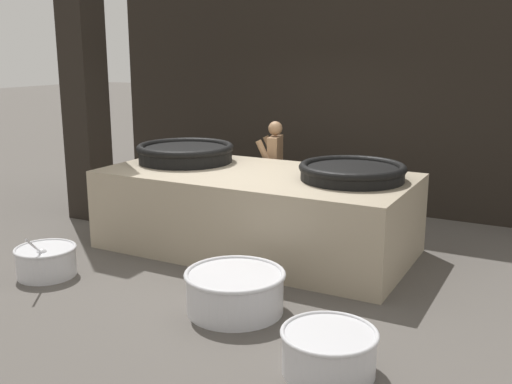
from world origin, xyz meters
TOP-DOWN VIEW (x-y plane):
  - ground_plane at (0.00, 0.00)m, footprint 60.00×60.00m
  - back_wall at (0.00, 2.64)m, footprint 7.99×0.24m
  - support_pillar at (-2.94, 0.21)m, footprint 0.49×0.49m
  - hearth_platform at (0.00, 0.00)m, footprint 3.82×1.87m
  - giant_wok_near at (-1.18, 0.20)m, footprint 1.31×1.31m
  - giant_wok_far at (1.19, 0.14)m, footprint 1.25×1.25m
  - cook at (-0.38, 1.29)m, footprint 0.41×0.58m
  - prep_bowl_vegetables at (-1.64, -1.91)m, footprint 0.68×0.82m
  - prep_bowl_meat at (1.91, -2.37)m, footprint 0.77×0.77m
  - prep_bowl_extra at (0.69, -1.73)m, footprint 0.98×0.98m

SIDE VIEW (x-z plane):
  - ground_plane at x=0.00m, z-range 0.00..0.00m
  - prep_bowl_vegetables at x=-1.64m, z-range -0.12..0.49m
  - prep_bowl_meat at x=1.91m, z-range 0.02..0.37m
  - prep_bowl_extra at x=0.69m, z-range 0.02..0.43m
  - hearth_platform at x=0.00m, z-range 0.00..1.00m
  - cook at x=-0.38m, z-range 0.06..1.54m
  - giant_wok_far at x=1.19m, z-range 1.00..1.20m
  - giant_wok_near at x=-1.18m, z-range 1.01..1.25m
  - back_wall at x=0.00m, z-range 0.00..4.38m
  - support_pillar at x=-2.94m, z-range 0.00..4.38m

